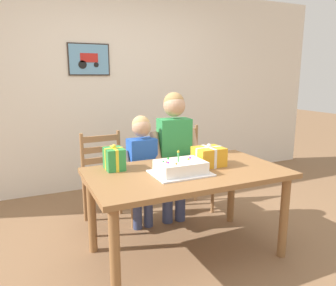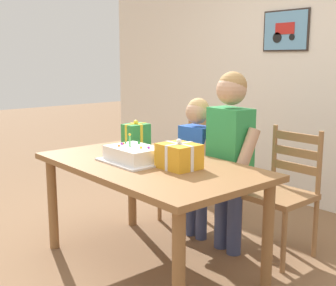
{
  "view_description": "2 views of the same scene",
  "coord_description": "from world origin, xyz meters",
  "px_view_note": "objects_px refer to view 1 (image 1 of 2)",
  "views": [
    {
      "loc": [
        -1.16,
        -2.18,
        1.48
      ],
      "look_at": [
        -0.12,
        0.12,
        0.95
      ],
      "focal_mm": 34.27,
      "sensor_mm": 36.0,
      "label": 1
    },
    {
      "loc": [
        2.25,
        -1.74,
        1.41
      ],
      "look_at": [
        -0.02,
        0.18,
        0.84
      ],
      "focal_mm": 47.38,
      "sensor_mm": 36.0,
      "label": 2
    }
  ],
  "objects_px": {
    "birthday_cake": "(181,168)",
    "chair_left": "(106,179)",
    "child_older": "(174,145)",
    "child_younger": "(142,161)",
    "gift_box_red_large": "(209,156)",
    "chair_right": "(187,168)",
    "dining_table": "(187,181)",
    "gift_box_beside_cake": "(114,159)"
  },
  "relations": [
    {
      "from": "dining_table",
      "to": "child_older",
      "type": "xyz_separation_m",
      "value": [
        0.17,
        0.6,
        0.16
      ]
    },
    {
      "from": "gift_box_red_large",
      "to": "chair_right",
      "type": "bearing_deg",
      "value": 74.32
    },
    {
      "from": "birthday_cake",
      "to": "dining_table",
      "type": "bearing_deg",
      "value": 33.05
    },
    {
      "from": "gift_box_beside_cake",
      "to": "gift_box_red_large",
      "type": "bearing_deg",
      "value": -16.29
    },
    {
      "from": "gift_box_red_large",
      "to": "child_younger",
      "type": "height_order",
      "value": "child_younger"
    },
    {
      "from": "dining_table",
      "to": "chair_left",
      "type": "xyz_separation_m",
      "value": [
        -0.46,
        0.85,
        -0.17
      ]
    },
    {
      "from": "birthday_cake",
      "to": "gift_box_beside_cake",
      "type": "bearing_deg",
      "value": 142.17
    },
    {
      "from": "child_older",
      "to": "child_younger",
      "type": "bearing_deg",
      "value": 179.92
    },
    {
      "from": "gift_box_red_large",
      "to": "chair_left",
      "type": "xyz_separation_m",
      "value": [
        -0.7,
        0.79,
        -0.34
      ]
    },
    {
      "from": "chair_right",
      "to": "child_older",
      "type": "height_order",
      "value": "child_older"
    },
    {
      "from": "chair_right",
      "to": "child_older",
      "type": "distance_m",
      "value": 0.51
    },
    {
      "from": "child_younger",
      "to": "birthday_cake",
      "type": "bearing_deg",
      "value": -83.25
    },
    {
      "from": "gift_box_red_large",
      "to": "child_younger",
      "type": "distance_m",
      "value": 0.69
    },
    {
      "from": "child_younger",
      "to": "chair_left",
      "type": "bearing_deg",
      "value": 139.32
    },
    {
      "from": "birthday_cake",
      "to": "gift_box_red_large",
      "type": "distance_m",
      "value": 0.34
    },
    {
      "from": "child_older",
      "to": "child_younger",
      "type": "xyz_separation_m",
      "value": [
        -0.34,
        0.0,
        -0.13
      ]
    },
    {
      "from": "birthday_cake",
      "to": "gift_box_beside_cake",
      "type": "height_order",
      "value": "gift_box_beside_cake"
    },
    {
      "from": "birthday_cake",
      "to": "child_older",
      "type": "bearing_deg",
      "value": 68.35
    },
    {
      "from": "gift_box_red_large",
      "to": "child_older",
      "type": "xyz_separation_m",
      "value": [
        -0.06,
        0.54,
        -0.01
      ]
    },
    {
      "from": "child_older",
      "to": "gift_box_red_large",
      "type": "bearing_deg",
      "value": -83.31
    },
    {
      "from": "chair_right",
      "to": "child_older",
      "type": "relative_size",
      "value": 0.7
    },
    {
      "from": "birthday_cake",
      "to": "child_younger",
      "type": "height_order",
      "value": "child_younger"
    },
    {
      "from": "dining_table",
      "to": "gift_box_beside_cake",
      "type": "height_order",
      "value": "gift_box_beside_cake"
    },
    {
      "from": "child_older",
      "to": "child_younger",
      "type": "distance_m",
      "value": 0.36
    },
    {
      "from": "child_older",
      "to": "chair_right",
      "type": "bearing_deg",
      "value": 41.43
    },
    {
      "from": "birthday_cake",
      "to": "child_older",
      "type": "distance_m",
      "value": 0.71
    },
    {
      "from": "gift_box_red_large",
      "to": "birthday_cake",
      "type": "bearing_deg",
      "value": -160.59
    },
    {
      "from": "gift_box_beside_cake",
      "to": "chair_left",
      "type": "distance_m",
      "value": 0.68
    },
    {
      "from": "birthday_cake",
      "to": "chair_right",
      "type": "bearing_deg",
      "value": 58.95
    },
    {
      "from": "birthday_cake",
      "to": "child_older",
      "type": "relative_size",
      "value": 0.33
    },
    {
      "from": "birthday_cake",
      "to": "chair_right",
      "type": "height_order",
      "value": "birthday_cake"
    },
    {
      "from": "chair_right",
      "to": "child_older",
      "type": "xyz_separation_m",
      "value": [
        -0.29,
        -0.25,
        0.34
      ]
    },
    {
      "from": "chair_right",
      "to": "birthday_cake",
      "type": "bearing_deg",
      "value": -121.05
    },
    {
      "from": "gift_box_red_large",
      "to": "chair_right",
      "type": "xyz_separation_m",
      "value": [
        0.22,
        0.79,
        -0.34
      ]
    },
    {
      "from": "birthday_cake",
      "to": "chair_left",
      "type": "relative_size",
      "value": 0.48
    },
    {
      "from": "dining_table",
      "to": "chair_right",
      "type": "relative_size",
      "value": 1.71
    },
    {
      "from": "chair_left",
      "to": "child_younger",
      "type": "xyz_separation_m",
      "value": [
        0.29,
        -0.25,
        0.21
      ]
    },
    {
      "from": "birthday_cake",
      "to": "child_younger",
      "type": "xyz_separation_m",
      "value": [
        -0.08,
        0.66,
        -0.1
      ]
    },
    {
      "from": "dining_table",
      "to": "gift_box_red_large",
      "type": "height_order",
      "value": "gift_box_red_large"
    },
    {
      "from": "gift_box_beside_cake",
      "to": "child_older",
      "type": "xyz_separation_m",
      "value": [
        0.69,
        0.32,
        -0.02
      ]
    },
    {
      "from": "gift_box_red_large",
      "to": "child_older",
      "type": "height_order",
      "value": "child_older"
    },
    {
      "from": "child_older",
      "to": "chair_left",
      "type": "bearing_deg",
      "value": 158.18
    }
  ]
}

